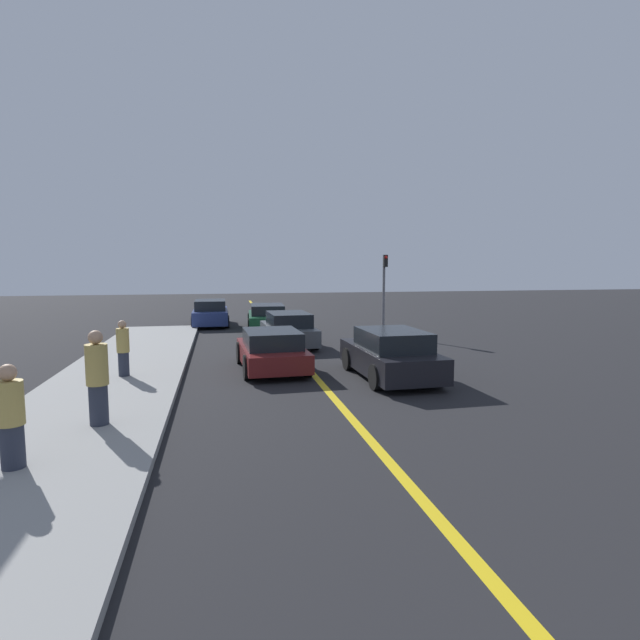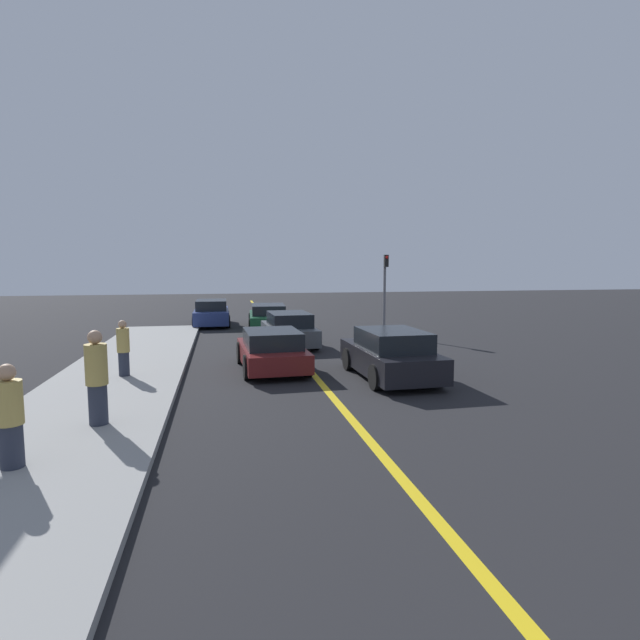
{
  "view_description": "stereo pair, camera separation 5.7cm",
  "coord_description": "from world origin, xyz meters",
  "px_view_note": "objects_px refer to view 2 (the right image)",
  "views": [
    {
      "loc": [
        -2.68,
        2.03,
        3.22
      ],
      "look_at": [
        0.11,
        15.83,
        1.67
      ],
      "focal_mm": 28.0,
      "sensor_mm": 36.0,
      "label": 1
    },
    {
      "loc": [
        -2.62,
        2.02,
        3.22
      ],
      "look_at": [
        0.11,
        15.83,
        1.67
      ],
      "focal_mm": 28.0,
      "sensor_mm": 36.0,
      "label": 2
    }
  ],
  "objects_px": {
    "car_parked_left_lot": "(268,317)",
    "pedestrian_mid_group": "(97,378)",
    "car_near_right_lane": "(391,355)",
    "traffic_light": "(385,286)",
    "pedestrian_far_standing": "(123,348)",
    "car_oncoming_far": "(212,313)",
    "car_ahead_center": "(272,350)",
    "pedestrian_near_curb": "(10,417)",
    "car_far_distant": "(289,330)"
  },
  "relations": [
    {
      "from": "car_parked_left_lot",
      "to": "car_oncoming_far",
      "type": "bearing_deg",
      "value": 149.26
    },
    {
      "from": "car_ahead_center",
      "to": "pedestrian_far_standing",
      "type": "distance_m",
      "value": 4.27
    },
    {
      "from": "pedestrian_far_standing",
      "to": "car_parked_left_lot",
      "type": "bearing_deg",
      "value": 65.25
    },
    {
      "from": "traffic_light",
      "to": "pedestrian_near_curb",
      "type": "bearing_deg",
      "value": -127.55
    },
    {
      "from": "pedestrian_mid_group",
      "to": "traffic_light",
      "type": "height_order",
      "value": "traffic_light"
    },
    {
      "from": "pedestrian_near_curb",
      "to": "traffic_light",
      "type": "bearing_deg",
      "value": 52.45
    },
    {
      "from": "car_oncoming_far",
      "to": "traffic_light",
      "type": "bearing_deg",
      "value": -35.14
    },
    {
      "from": "car_far_distant",
      "to": "pedestrian_mid_group",
      "type": "height_order",
      "value": "pedestrian_mid_group"
    },
    {
      "from": "car_ahead_center",
      "to": "car_far_distant",
      "type": "distance_m",
      "value": 4.69
    },
    {
      "from": "car_far_distant",
      "to": "pedestrian_far_standing",
      "type": "xyz_separation_m",
      "value": [
        -5.33,
        -5.26,
        0.28
      ]
    },
    {
      "from": "car_parked_left_lot",
      "to": "car_far_distant",
      "type": "bearing_deg",
      "value": -83.54
    },
    {
      "from": "car_far_distant",
      "to": "traffic_light",
      "type": "bearing_deg",
      "value": 20.77
    },
    {
      "from": "car_ahead_center",
      "to": "car_oncoming_far",
      "type": "distance_m",
      "value": 12.26
    },
    {
      "from": "car_oncoming_far",
      "to": "pedestrian_mid_group",
      "type": "distance_m",
      "value": 17.31
    },
    {
      "from": "car_near_right_lane",
      "to": "pedestrian_mid_group",
      "type": "bearing_deg",
      "value": -156.24
    },
    {
      "from": "car_oncoming_far",
      "to": "pedestrian_far_standing",
      "type": "distance_m",
      "value": 12.98
    },
    {
      "from": "car_near_right_lane",
      "to": "traffic_light",
      "type": "bearing_deg",
      "value": 71.18
    },
    {
      "from": "car_near_right_lane",
      "to": "car_far_distant",
      "type": "bearing_deg",
      "value": 106.73
    },
    {
      "from": "car_near_right_lane",
      "to": "traffic_light",
      "type": "height_order",
      "value": "traffic_light"
    },
    {
      "from": "car_far_distant",
      "to": "pedestrian_near_curb",
      "type": "bearing_deg",
      "value": -119.17
    },
    {
      "from": "car_oncoming_far",
      "to": "pedestrian_near_curb",
      "type": "height_order",
      "value": "pedestrian_near_curb"
    },
    {
      "from": "car_parked_left_lot",
      "to": "pedestrian_far_standing",
      "type": "bearing_deg",
      "value": -111.58
    },
    {
      "from": "pedestrian_near_curb",
      "to": "pedestrian_far_standing",
      "type": "relative_size",
      "value": 1.03
    },
    {
      "from": "pedestrian_near_curb",
      "to": "pedestrian_far_standing",
      "type": "distance_m",
      "value": 6.39
    },
    {
      "from": "car_parked_left_lot",
      "to": "pedestrian_far_standing",
      "type": "relative_size",
      "value": 2.98
    },
    {
      "from": "car_ahead_center",
      "to": "pedestrian_far_standing",
      "type": "relative_size",
      "value": 2.59
    },
    {
      "from": "car_parked_left_lot",
      "to": "pedestrian_mid_group",
      "type": "xyz_separation_m",
      "value": [
        -4.69,
        -15.29,
        0.46
      ]
    },
    {
      "from": "car_near_right_lane",
      "to": "pedestrian_near_curb",
      "type": "relative_size",
      "value": 2.63
    },
    {
      "from": "car_ahead_center",
      "to": "car_oncoming_far",
      "type": "bearing_deg",
      "value": 97.08
    },
    {
      "from": "car_far_distant",
      "to": "car_ahead_center",
      "type": "bearing_deg",
      "value": -106.69
    },
    {
      "from": "car_oncoming_far",
      "to": "car_ahead_center",
      "type": "bearing_deg",
      "value": -80.63
    },
    {
      "from": "car_ahead_center",
      "to": "car_parked_left_lot",
      "type": "xyz_separation_m",
      "value": [
        0.82,
        10.17,
        -0.0
      ]
    },
    {
      "from": "car_ahead_center",
      "to": "pedestrian_near_curb",
      "type": "xyz_separation_m",
      "value": [
        -4.67,
        -7.08,
        0.33
      ]
    },
    {
      "from": "car_far_distant",
      "to": "car_parked_left_lot",
      "type": "xyz_separation_m",
      "value": [
        -0.32,
        5.62,
        -0.03
      ]
    },
    {
      "from": "car_ahead_center",
      "to": "car_far_distant",
      "type": "relative_size",
      "value": 0.96
    },
    {
      "from": "pedestrian_near_curb",
      "to": "car_far_distant",
      "type": "bearing_deg",
      "value": 63.48
    },
    {
      "from": "car_far_distant",
      "to": "pedestrian_far_standing",
      "type": "distance_m",
      "value": 7.49
    },
    {
      "from": "car_ahead_center",
      "to": "pedestrian_far_standing",
      "type": "bearing_deg",
      "value": -172.95
    },
    {
      "from": "car_far_distant",
      "to": "car_parked_left_lot",
      "type": "bearing_deg",
      "value": 90.64
    },
    {
      "from": "car_ahead_center",
      "to": "traffic_light",
      "type": "xyz_separation_m",
      "value": [
        5.84,
        6.59,
        1.68
      ]
    },
    {
      "from": "car_far_distant",
      "to": "car_parked_left_lot",
      "type": "height_order",
      "value": "car_far_distant"
    },
    {
      "from": "car_far_distant",
      "to": "traffic_light",
      "type": "xyz_separation_m",
      "value": [
        4.7,
        2.03,
        1.65
      ]
    },
    {
      "from": "car_oncoming_far",
      "to": "pedestrian_near_curb",
      "type": "relative_size",
      "value": 2.7
    },
    {
      "from": "traffic_light",
      "to": "car_parked_left_lot",
      "type": "bearing_deg",
      "value": 144.5
    },
    {
      "from": "pedestrian_near_curb",
      "to": "pedestrian_mid_group",
      "type": "height_order",
      "value": "pedestrian_mid_group"
    },
    {
      "from": "car_near_right_lane",
      "to": "pedestrian_near_curb",
      "type": "height_order",
      "value": "pedestrian_near_curb"
    },
    {
      "from": "car_far_distant",
      "to": "pedestrian_far_standing",
      "type": "height_order",
      "value": "pedestrian_far_standing"
    },
    {
      "from": "car_near_right_lane",
      "to": "traffic_light",
      "type": "distance_m",
      "value": 8.92
    },
    {
      "from": "car_parked_left_lot",
      "to": "pedestrian_mid_group",
      "type": "bearing_deg",
      "value": -103.87
    },
    {
      "from": "car_ahead_center",
      "to": "car_parked_left_lot",
      "type": "height_order",
      "value": "car_ahead_center"
    }
  ]
}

